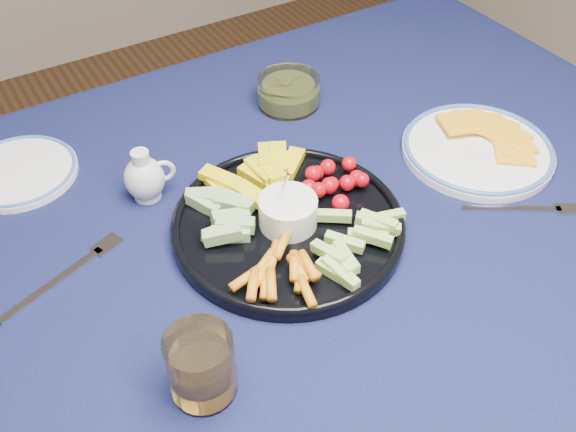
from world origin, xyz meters
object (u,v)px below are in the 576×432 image
creamer_pitcher (145,178)px  juice_tumbler (202,368)px  cheese_plate (478,148)px  pickle_bowl (288,93)px  dining_table (227,315)px  crudite_platter (286,221)px  side_plate_extra (19,172)px

creamer_pitcher → juice_tumbler: 0.35m
cheese_plate → creamer_pitcher: bearing=159.9°
pickle_bowl → cheese_plate: bearing=-56.5°
dining_table → crudite_platter: size_ratio=5.02×
dining_table → pickle_bowl: size_ratio=14.96×
crudite_platter → creamer_pitcher: size_ratio=3.95×
dining_table → cheese_plate: 0.49m
dining_table → pickle_bowl: 0.43m
pickle_bowl → dining_table: bearing=-133.7°
dining_table → crudite_platter: 0.16m
crudite_platter → juice_tumbler: size_ratio=3.68×
dining_table → pickle_bowl: pickle_bowl is taller
dining_table → juice_tumbler: size_ratio=18.48×
crudite_platter → creamer_pitcher: crudite_platter is taller
pickle_bowl → juice_tumbler: 0.59m
crudite_platter → cheese_plate: 0.36m
side_plate_extra → creamer_pitcher: bearing=-44.3°
dining_table → creamer_pitcher: size_ratio=19.81×
pickle_bowl → cheese_plate: 0.34m
crudite_platter → creamer_pitcher: bearing=128.9°
creamer_pitcher → cheese_plate: (0.50, -0.18, -0.02)m
cheese_plate → pickle_bowl: bearing=123.5°
creamer_pitcher → cheese_plate: bearing=-20.1°
juice_tumbler → cheese_plate: bearing=15.6°
crudite_platter → cheese_plate: bearing=-1.5°
creamer_pitcher → cheese_plate: size_ratio=0.34×
dining_table → cheese_plate: cheese_plate is taller
juice_tumbler → side_plate_extra: (-0.08, 0.49, -0.03)m
dining_table → crudite_platter: crudite_platter is taller
crudite_platter → pickle_bowl: bearing=58.1°
dining_table → side_plate_extra: (-0.18, 0.35, 0.10)m
pickle_bowl → side_plate_extra: (-0.46, 0.05, -0.02)m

